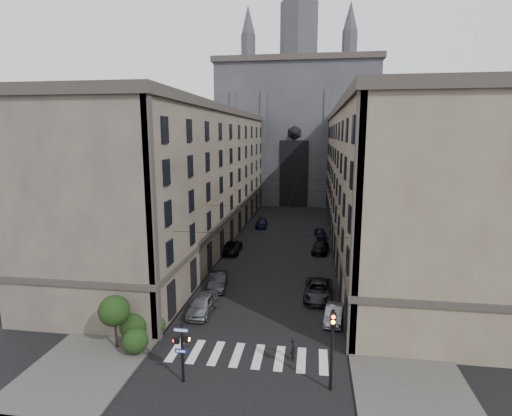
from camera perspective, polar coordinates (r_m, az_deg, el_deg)
The scene contains 20 objects.
ground at distance 25.71m, azimuth -3.26°, elevation -25.98°, with size 260.00×260.00×0.00m, color black.
sidewalk_left at distance 60.09m, azimuth -6.20°, elevation -4.20°, with size 7.00×80.00×0.15m, color #383533.
sidewalk_right at distance 58.57m, azimuth 14.19°, elevation -4.86°, with size 7.00×80.00×0.15m, color #383533.
zebra_crossing at distance 29.80m, azimuth -1.21°, elevation -20.33°, with size 11.00×3.20×0.01m, color beige.
building_left at distance 59.25m, azimuth -9.14°, elevation 4.64°, with size 13.60×60.60×18.85m.
building_right at distance 57.27m, azimuth 17.54°, elevation 4.08°, with size 13.60×60.60×18.85m.
gothic_tower at distance 95.31m, azimuth 5.90°, elevation 11.98°, with size 35.00×23.00×58.00m.
pedestrian_signal_left at distance 26.48m, azimuth -10.53°, elevation -18.99°, with size 1.02×0.38×4.00m.
traffic_light_right at distance 25.22m, azimuth 10.83°, elevation -18.09°, with size 0.34×0.50×5.20m.
shrub_cluster at distance 31.43m, azimuth -17.71°, elevation -15.42°, with size 3.90×4.40×3.90m.
tram_wires at distance 56.59m, azimuth 3.92°, elevation 2.33°, with size 14.00×60.00×0.43m.
car_left_near at distance 35.73m, azimuth -7.68°, elevation -13.51°, with size 1.88×4.67×1.59m, color gray.
car_left_midnear at distance 40.91m, azimuth -5.44°, elevation -10.31°, with size 1.63×4.66×1.54m, color black.
car_left_midfar at distance 52.38m, azimuth -3.56°, elevation -5.66°, with size 2.33×5.06×1.41m, color black.
car_left_far at distance 66.40m, azimuth 0.80°, elevation -2.22°, with size 1.80×4.43×1.29m, color black.
car_right_near at distance 34.71m, azimuth 11.06°, elevation -14.63°, with size 1.37×3.93×1.29m, color slate.
car_right_midnear at distance 38.88m, azimuth 8.88°, elevation -11.51°, with size 2.60×5.64×1.57m, color black.
car_right_midfar at distance 53.23m, azimuth 9.21°, elevation -5.52°, with size 1.97×4.84×1.40m, color black.
car_right_far at distance 60.65m, azimuth 9.22°, elevation -3.56°, with size 1.57×3.90×1.33m, color black.
pedestrian at distance 29.04m, azimuth 5.34°, elevation -19.42°, with size 0.59×0.39×1.62m, color black.
Camera 1 is at (4.30, -20.22, 15.29)m, focal length 28.00 mm.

